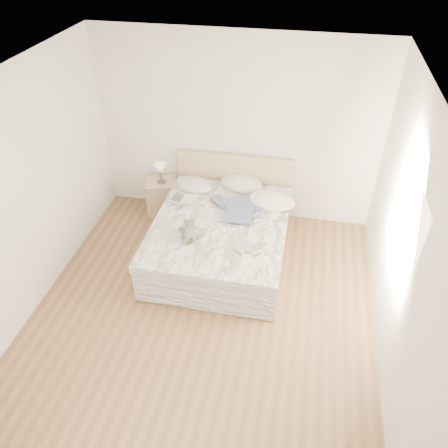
{
  "coord_description": "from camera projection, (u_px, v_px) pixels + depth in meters",
  "views": [
    {
      "loc": [
        0.94,
        -3.3,
        4.02
      ],
      "look_at": [
        0.06,
        1.05,
        0.62
      ],
      "focal_mm": 35.0,
      "sensor_mm": 36.0,
      "label": 1
    }
  ],
  "objects": [
    {
      "name": "wall_left",
      "position": [
        15.0,
        205.0,
        4.65
      ],
      "size": [
        0.02,
        4.5,
        2.7
      ],
      "primitive_type": "cube",
      "color": "silver",
      "rests_on": "ground"
    },
    {
      "name": "wall_back",
      "position": [
        236.0,
        131.0,
        6.09
      ],
      "size": [
        4.0,
        0.02,
        2.7
      ],
      "primitive_type": "cube",
      "color": "silver",
      "rests_on": "ground"
    },
    {
      "name": "teddy_bear",
      "position": [
        188.0,
        236.0,
        5.34
      ],
      "size": [
        0.28,
        0.35,
        0.16
      ],
      "primitive_type": null,
      "rotation": [
        0.0,
        0.0,
        0.23
      ],
      "color": "brown",
      "rests_on": "bed"
    },
    {
      "name": "floor",
      "position": [
        201.0,
        318.0,
        5.16
      ],
      "size": [
        4.0,
        4.5,
        0.0
      ],
      "primitive_type": "cube",
      "color": "brown",
      "rests_on": "ground"
    },
    {
      "name": "pillow_middle",
      "position": [
        241.0,
        183.0,
        6.34
      ],
      "size": [
        0.72,
        0.58,
        0.19
      ],
      "primitive_type": "ellipsoid",
      "rotation": [
        0.0,
        0.0,
        -0.24
      ],
      "color": "silver",
      "rests_on": "bed"
    },
    {
      "name": "wall_right",
      "position": [
        407.0,
        254.0,
        4.03
      ],
      "size": [
        0.02,
        4.5,
        2.7
      ],
      "primitive_type": "cube",
      "color": "silver",
      "rests_on": "ground"
    },
    {
      "name": "blouse",
      "position": [
        240.0,
        211.0,
        5.81
      ],
      "size": [
        0.6,
        0.64,
        0.02
      ],
      "primitive_type": null,
      "rotation": [
        0.0,
        0.0,
        0.01
      ],
      "color": "#3A4870",
      "rests_on": "bed"
    },
    {
      "name": "pillow_right",
      "position": [
        272.0,
        200.0,
        5.98
      ],
      "size": [
        0.71,
        0.56,
        0.19
      ],
      "primitive_type": "ellipsoid",
      "rotation": [
        0.0,
        0.0,
        -0.18
      ],
      "color": "white",
      "rests_on": "bed"
    },
    {
      "name": "bed",
      "position": [
        221.0,
        236.0,
        5.9
      ],
      "size": [
        1.72,
        2.14,
        1.0
      ],
      "color": "tan",
      "rests_on": "floor"
    },
    {
      "name": "nightstand",
      "position": [
        162.0,
        197.0,
        6.69
      ],
      "size": [
        0.53,
        0.5,
        0.56
      ],
      "primitive_type": "cube",
      "rotation": [
        0.0,
        0.0,
        0.25
      ],
      "color": "tan",
      "rests_on": "floor"
    },
    {
      "name": "photo_book",
      "position": [
        184.0,
        199.0,
        6.03
      ],
      "size": [
        0.37,
        0.26,
        0.03
      ],
      "primitive_type": "cube",
      "rotation": [
        0.0,
        0.0,
        -0.05
      ],
      "color": "silver",
      "rests_on": "bed"
    },
    {
      "name": "childrens_book",
      "position": [
        251.0,
        247.0,
        5.22
      ],
      "size": [
        0.42,
        0.39,
        0.02
      ],
      "primitive_type": "cube",
      "rotation": [
        0.0,
        0.0,
        -0.62
      ],
      "color": "beige",
      "rests_on": "bed"
    },
    {
      "name": "ceiling",
      "position": [
        191.0,
        96.0,
        3.52
      ],
      "size": [
        4.0,
        4.5,
        0.0
      ],
      "primitive_type": "cube",
      "color": "white",
      "rests_on": "ground"
    },
    {
      "name": "window",
      "position": [
        404.0,
        226.0,
        4.2
      ],
      "size": [
        0.02,
        1.3,
        1.1
      ],
      "primitive_type": "cube",
      "color": "white",
      "rests_on": "wall_right"
    },
    {
      "name": "pillow_left",
      "position": [
        194.0,
        185.0,
        6.3
      ],
      "size": [
        0.65,
        0.54,
        0.17
      ],
      "primitive_type": "ellipsoid",
      "rotation": [
        0.0,
        0.0,
        -0.31
      ],
      "color": "silver",
      "rests_on": "bed"
    },
    {
      "name": "table_lamp",
      "position": [
        160.0,
        170.0,
        6.37
      ],
      "size": [
        0.24,
        0.24,
        0.3
      ],
      "color": "#47433E",
      "rests_on": "nightstand"
    }
  ]
}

